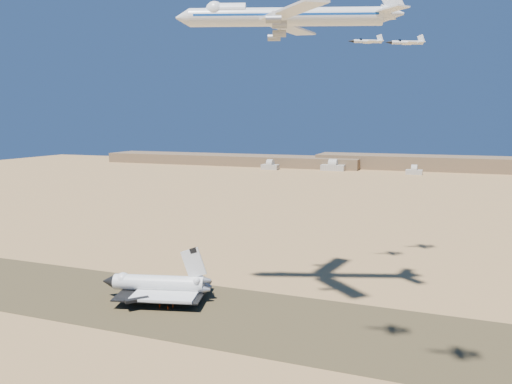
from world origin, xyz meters
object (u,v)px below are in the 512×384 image
(chase_jet_e, at_px, (406,42))
(crew_c, at_px, (168,308))
(shuttle, at_px, (158,285))
(crew_b, at_px, (160,306))
(chase_jet_d, at_px, (367,41))
(crew_a, at_px, (173,306))
(carrier_747, at_px, (278,17))

(chase_jet_e, bearing_deg, crew_c, -155.35)
(shuttle, relative_size, chase_jet_e, 2.55)
(crew_c, bearing_deg, chase_jet_e, -111.64)
(crew_b, distance_m, chase_jet_d, 125.25)
(shuttle, xyz_separation_m, crew_b, (5.35, -7.64, -4.38))
(crew_a, distance_m, crew_c, 2.06)
(carrier_747, bearing_deg, crew_c, -177.84)
(carrier_747, bearing_deg, chase_jet_d, 47.08)
(carrier_747, xyz_separation_m, chase_jet_d, (20.83, 45.76, -2.06))
(shuttle, relative_size, crew_b, 22.32)
(crew_c, relative_size, chase_jet_d, 0.12)
(crew_a, relative_size, chase_jet_e, 0.10)
(carrier_747, height_order, chase_jet_d, carrier_747)
(crew_a, relative_size, chase_jet_d, 0.12)
(crew_a, distance_m, chase_jet_e, 139.59)
(carrier_747, bearing_deg, crew_b, 179.96)
(chase_jet_e, bearing_deg, shuttle, -161.86)
(crew_b, relative_size, crew_c, 1.14)
(chase_jet_e, bearing_deg, crew_b, -156.84)
(carrier_747, height_order, crew_b, carrier_747)
(crew_a, xyz_separation_m, chase_jet_e, (68.01, 76.06, 95.27))
(shuttle, xyz_separation_m, crew_a, (9.65, -6.22, -4.46))
(shuttle, distance_m, crew_b, 10.30)
(chase_jet_e, bearing_deg, chase_jet_d, -148.70)
(shuttle, distance_m, chase_jet_e, 138.40)
(carrier_747, xyz_separation_m, crew_a, (-33.95, -11.31, -95.83))
(shuttle, height_order, crew_a, shuttle)
(crew_c, bearing_deg, shuttle, -22.88)
(chase_jet_e, bearing_deg, crew_a, -155.62)
(crew_c, bearing_deg, crew_a, -97.96)
(crew_a, height_order, chase_jet_d, chase_jet_d)
(crew_b, bearing_deg, crew_c, -135.70)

